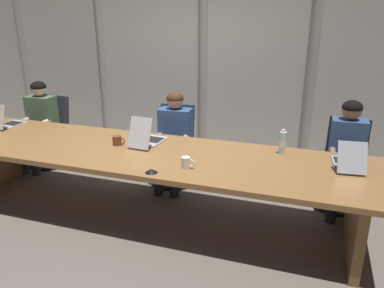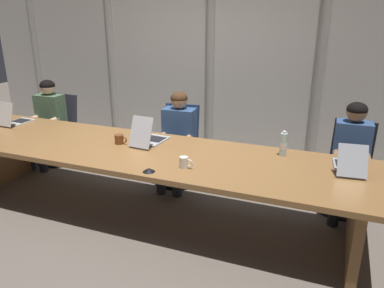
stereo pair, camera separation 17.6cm
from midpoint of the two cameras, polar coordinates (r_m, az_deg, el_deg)
ground_plane at (r=4.11m, az=-8.41°, el=-10.70°), size 15.47×15.47×0.00m
conference_table at (r=3.84m, az=-8.85°, el=-2.84°), size 4.56×1.13×0.74m
curtain_backdrop at (r=5.50m, az=0.65°, el=13.43°), size 7.74×0.17×2.94m
laptop_left_end at (r=5.08m, az=-27.20°, el=2.99°), size 0.24×0.40×0.30m
laptop_left_mid at (r=3.96m, az=-7.98°, el=0.84°), size 0.27×0.48×0.32m
laptop_center at (r=3.60m, az=21.31°, el=-2.42°), size 0.28×0.47×0.27m
office_chair_left_end at (r=5.70m, az=-21.55°, el=0.81°), size 0.60×0.60×0.94m
office_chair_left_mid at (r=4.75m, az=-3.75°, el=-1.39°), size 0.60×0.60×0.95m
office_chair_center at (r=4.44m, az=20.66°, el=-4.21°), size 0.60×0.61×0.95m
person_left_end at (r=5.51m, az=-23.16°, el=3.46°), size 0.39×0.55×1.18m
person_left_mid at (r=4.49m, az=-3.98°, el=1.53°), size 0.41×0.56×1.16m
person_center at (r=4.18m, az=21.39°, el=-0.92°), size 0.37×0.55×1.20m
water_bottle_primary at (r=3.71m, az=12.25°, el=0.14°), size 0.07×0.07×0.25m
coffee_mug_near at (r=3.99m, az=-12.50°, el=0.52°), size 0.14×0.09×0.10m
coffee_mug_far at (r=3.32m, az=-2.38°, el=-2.86°), size 0.13×0.08×0.10m
conference_mic_left_side at (r=3.27m, az=-7.75°, el=-4.06°), size 0.11×0.11×0.03m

